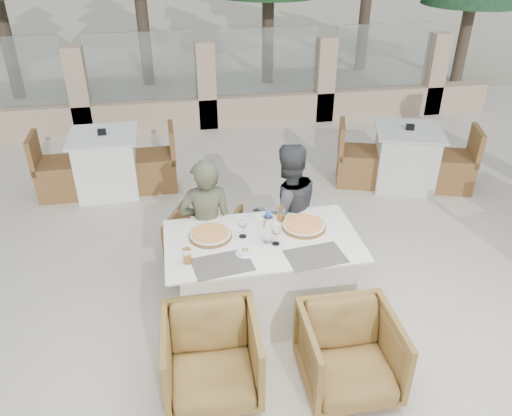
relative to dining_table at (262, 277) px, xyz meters
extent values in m
plane|color=beige|center=(-0.04, -0.11, -0.39)|extent=(80.00, 80.00, 0.00)
cube|color=beige|center=(-0.04, 13.89, -0.38)|extent=(30.00, 16.00, 0.01)
cube|color=#5A534D|center=(-0.36, -0.28, 0.39)|extent=(0.49, 0.36, 0.00)
cube|color=#58534C|center=(0.36, -0.31, 0.39)|extent=(0.48, 0.35, 0.00)
cylinder|color=#CE581C|center=(-0.42, 0.11, 0.41)|extent=(0.35, 0.35, 0.05)
cylinder|color=orange|center=(0.38, 0.12, 0.41)|extent=(0.44, 0.44, 0.05)
cylinder|color=#AAC4E0|center=(0.04, -0.03, 0.53)|extent=(0.10, 0.10, 0.28)
cylinder|color=orange|center=(-0.62, -0.21, 0.45)|extent=(0.07, 0.07, 0.13)
cylinder|color=orange|center=(0.22, 0.27, 0.45)|extent=(0.07, 0.07, 0.13)
imported|color=olive|center=(-0.43, 0.82, -0.09)|extent=(0.84, 0.85, 0.59)
imported|color=brown|center=(0.31, 0.57, -0.11)|extent=(0.78, 0.79, 0.55)
imported|color=olive|center=(-0.52, -0.77, -0.07)|extent=(0.71, 0.72, 0.64)
imported|color=olive|center=(0.47, -0.91, -0.07)|extent=(0.69, 0.71, 0.63)
imported|color=#4C4F39|center=(-0.42, 0.45, 0.28)|extent=(0.49, 0.33, 1.32)
imported|color=#3E4144|center=(0.34, 0.56, 0.29)|extent=(0.74, 0.63, 1.36)
camera|label=1|loc=(-0.65, -3.35, 2.67)|focal=35.00mm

